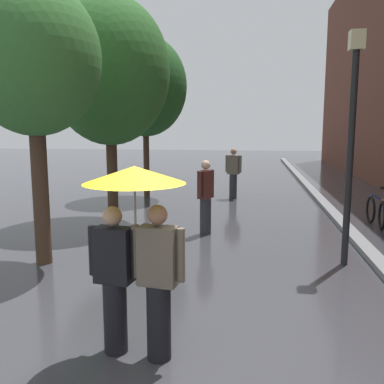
{
  "coord_description": "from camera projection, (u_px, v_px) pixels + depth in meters",
  "views": [
    {
      "loc": [
        0.89,
        -4.14,
        2.49
      ],
      "look_at": [
        -0.12,
        3.03,
        1.35
      ],
      "focal_mm": 39.44,
      "sensor_mm": 36.0,
      "label": 1
    }
  ],
  "objects": [
    {
      "name": "couple_under_umbrella",
      "position": [
        135.0,
        234.0,
        4.43
      ],
      "size": [
        1.09,
        1.07,
        2.08
      ],
      "color": "black",
      "rests_on": "ground"
    },
    {
      "name": "street_lamp_post",
      "position": [
        352.0,
        131.0,
        7.29
      ],
      "size": [
        0.24,
        0.24,
        4.07
      ],
      "color": "black",
      "rests_on": "ground"
    },
    {
      "name": "street_tree_1",
      "position": [
        109.0,
        72.0,
        10.68
      ],
      "size": [
        3.09,
        3.09,
        5.73
      ],
      "color": "#473323",
      "rests_on": "ground"
    },
    {
      "name": "pedestrian_walking_midground",
      "position": [
        233.0,
        172.0,
        14.48
      ],
      "size": [
        0.56,
        0.41,
        1.73
      ],
      "color": "#2D2D33",
      "rests_on": "ground"
    },
    {
      "name": "kerb_strip",
      "position": [
        321.0,
        200.0,
        13.89
      ],
      "size": [
        0.3,
        36.0,
        0.12
      ],
      "primitive_type": "cube",
      "color": "slate",
      "rests_on": "ground"
    },
    {
      "name": "ground_plane",
      "position": [
        164.0,
        358.0,
        4.56
      ],
      "size": [
        80.0,
        80.0,
        0.0
      ],
      "primitive_type": "plane",
      "color": "#38383D"
    },
    {
      "name": "street_tree_2",
      "position": [
        145.0,
        87.0,
        14.33
      ],
      "size": [
        2.84,
        2.84,
        5.52
      ],
      "color": "#473323",
      "rests_on": "ground"
    },
    {
      "name": "pedestrian_walking_far",
      "position": [
        206.0,
        197.0,
        9.67
      ],
      "size": [
        0.36,
        0.55,
        1.72
      ],
      "color": "#2D2D33",
      "rests_on": "ground"
    },
    {
      "name": "street_tree_0",
      "position": [
        33.0,
        60.0,
        7.19
      ],
      "size": [
        2.31,
        2.31,
        4.96
      ],
      "color": "#473323",
      "rests_on": "ground"
    }
  ]
}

